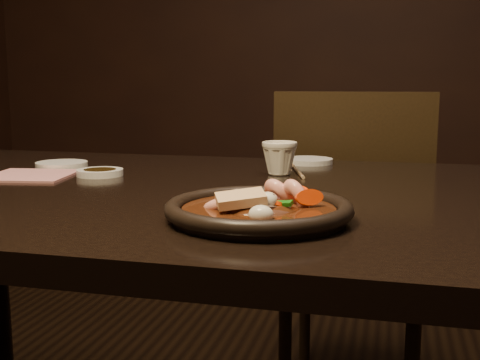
% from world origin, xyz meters
% --- Properties ---
extents(wall_back, '(5.00, 0.02, 2.80)m').
position_xyz_m(wall_back, '(0.00, 3.00, 1.40)').
color(wall_back, black).
rests_on(wall_back, floor).
extents(table, '(1.60, 0.90, 0.75)m').
position_xyz_m(table, '(0.00, 0.00, 0.67)').
color(table, black).
rests_on(table, floor).
extents(chair, '(0.44, 0.44, 0.91)m').
position_xyz_m(chair, '(0.24, 0.67, 0.50)').
color(chair, black).
rests_on(chair, floor).
extents(plate, '(0.26, 0.26, 0.03)m').
position_xyz_m(plate, '(0.16, -0.23, 0.76)').
color(plate, black).
rests_on(plate, table).
extents(stirfry, '(0.18, 0.17, 0.06)m').
position_xyz_m(stirfry, '(0.16, -0.22, 0.77)').
color(stirfry, '#39190A').
rests_on(stirfry, plate).
extents(soy_dish, '(0.09, 0.09, 0.01)m').
position_xyz_m(soy_dish, '(-0.24, 0.08, 0.76)').
color(soy_dish, white).
rests_on(soy_dish, table).
extents(saucer_left, '(0.11, 0.11, 0.01)m').
position_xyz_m(saucer_left, '(-0.39, 0.18, 0.76)').
color(saucer_left, white).
rests_on(saucer_left, table).
extents(saucer_right, '(0.12, 0.12, 0.01)m').
position_xyz_m(saucer_right, '(0.14, 0.38, 0.76)').
color(saucer_right, white).
rests_on(saucer_right, table).
extents(tea_cup, '(0.09, 0.09, 0.07)m').
position_xyz_m(tea_cup, '(0.11, 0.19, 0.79)').
color(tea_cup, white).
rests_on(tea_cup, table).
extents(chopsticks, '(0.07, 0.24, 0.01)m').
position_xyz_m(chopsticks, '(0.13, 0.26, 0.75)').
color(chopsticks, tan).
rests_on(chopsticks, table).
extents(napkin, '(0.19, 0.19, 0.00)m').
position_xyz_m(napkin, '(-0.38, 0.04, 0.75)').
color(napkin, '#AF6D6C').
rests_on(napkin, table).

